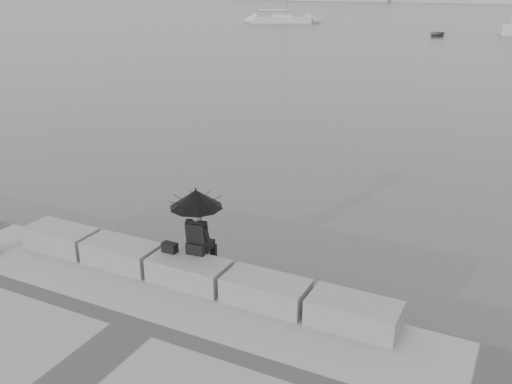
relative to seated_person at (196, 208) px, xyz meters
The scene contains 11 objects.
ground 1.98m from the seated_person, 73.47° to the left, with size 360.00×360.00×0.00m, color #434547.
stone_block_far_left 3.62m from the seated_person, behind, with size 1.60×0.80×0.50m, color gray.
stone_block_left 2.12m from the seated_person, 167.34° to the right, with size 1.60×0.80×0.50m, color gray.
stone_block_centre 1.29m from the seated_person, 86.71° to the right, with size 1.60×0.80×0.50m, color gray.
stone_block_right 2.15m from the seated_person, 12.35° to the right, with size 1.60×0.80×0.50m, color gray.
stone_block_far_right 3.66m from the seated_person, ahead, with size 1.60×0.80×0.50m, color gray.
seated_person is the anchor object (origin of this frame).
bag 1.05m from the seated_person, 154.87° to the right, with size 0.31×0.18×0.20m, color black.
distant_landmass 154.80m from the seated_person, 93.01° to the left, with size 180.00×8.00×2.80m.
sailboat_left 76.31m from the seated_person, 112.97° to the left, with size 8.55×5.89×12.90m.
dinghy 60.03m from the seated_person, 95.63° to the left, with size 3.17×1.34×0.54m, color slate.
Camera 1 is at (5.71, -8.82, 6.23)m, focal length 40.00 mm.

